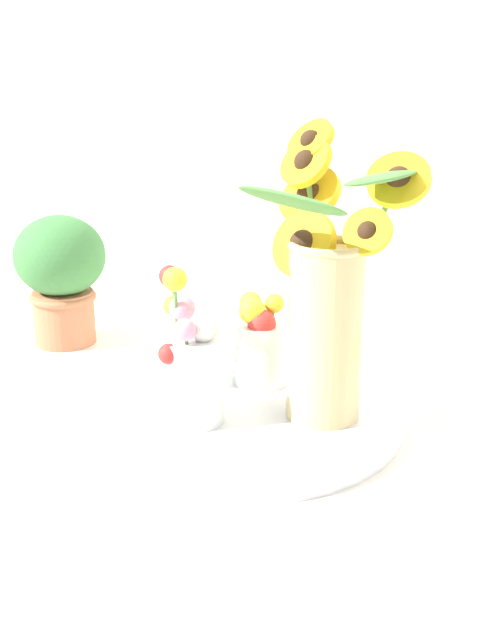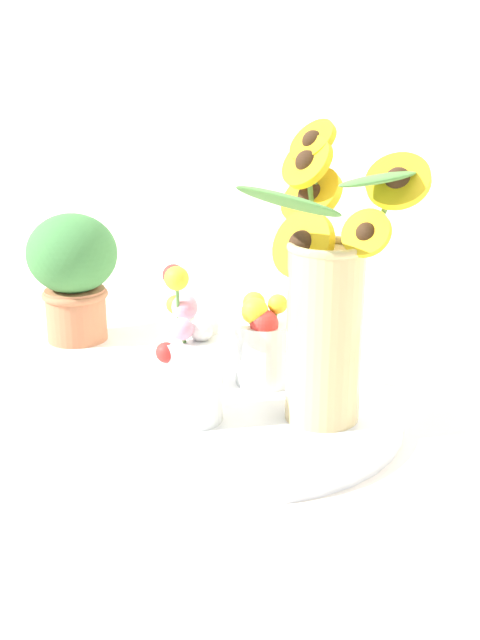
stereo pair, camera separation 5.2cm
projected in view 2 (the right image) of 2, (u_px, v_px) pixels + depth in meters
name	position (u px, v px, depth m)	size (l,w,h in m)	color
ground_plane	(211.00, 430.00, 1.00)	(6.00, 6.00, 0.00)	silver
serving_tray	(240.00, 413.00, 1.03)	(0.44, 0.44, 0.02)	silver
mason_jar_sunflowers	(325.00, 299.00, 0.95)	(0.22, 0.18, 0.39)	#D1B77A
vase_small_center	(193.00, 373.00, 0.97)	(0.08, 0.10, 0.15)	white
vase_bulb_right	(183.00, 342.00, 1.08)	(0.08, 0.09, 0.19)	white
vase_small_back	(263.00, 344.00, 1.09)	(0.08, 0.08, 0.14)	white
potted_plant	(73.00, 269.00, 1.31)	(0.16, 0.16, 0.23)	#B7704C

